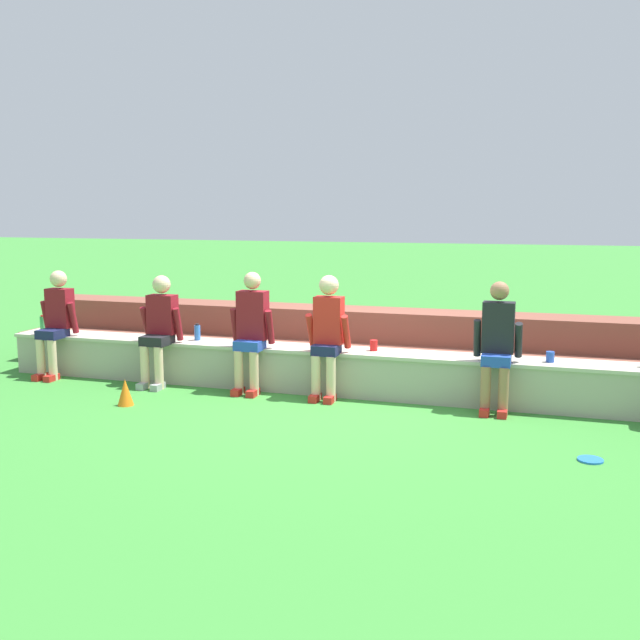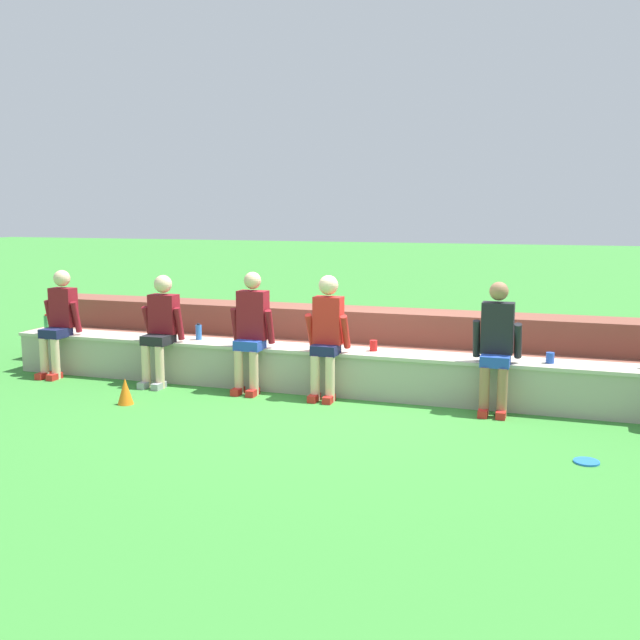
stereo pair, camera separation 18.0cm
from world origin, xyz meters
name	(u,v)px [view 2 (the right image)]	position (x,y,z in m)	size (l,w,h in m)	color
ground_plane	(342,398)	(0.00, 0.00, 0.00)	(80.00, 80.00, 0.00)	#388433
stone_seating_wall	(348,370)	(0.00, 0.25, 0.28)	(9.20, 0.54, 0.54)	#A8A08E
brick_bleachers	(372,348)	(0.00, 1.42, 0.35)	(10.22, 1.32, 0.84)	brown
person_far_left	(59,319)	(-3.93, -0.01, 0.75)	(0.51, 0.58, 1.40)	beige
person_left_of_center	(161,326)	(-2.38, -0.03, 0.75)	(0.54, 0.57, 1.38)	beige
person_center	(251,328)	(-1.14, -0.02, 0.79)	(0.54, 0.47, 1.46)	#DBAD89
person_right_of_center	(327,332)	(-0.18, -0.02, 0.79)	(0.51, 0.48, 1.45)	beige
person_far_right	(496,343)	(1.75, 0.00, 0.77)	(0.52, 0.51, 1.43)	#996B4C
water_bottle_center_gap	(199,332)	(-2.02, 0.30, 0.64)	(0.08, 0.08, 0.21)	blue
water_bottle_near_left	(47,323)	(-4.35, 0.25, 0.65)	(0.07, 0.07, 0.23)	green
plastic_cup_left_end	(373,346)	(0.31, 0.29, 0.60)	(0.09, 0.09, 0.13)	red
plastic_cup_middle	(550,358)	(2.31, 0.23, 0.60)	(0.09, 0.09, 0.12)	blue
frisbee	(586,462)	(2.68, -1.41, 0.01)	(0.22, 0.22, 0.02)	blue
sports_cone	(125,391)	(-2.26, -1.03, 0.15)	(0.18, 0.18, 0.30)	orange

